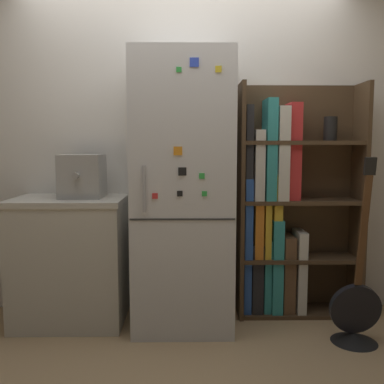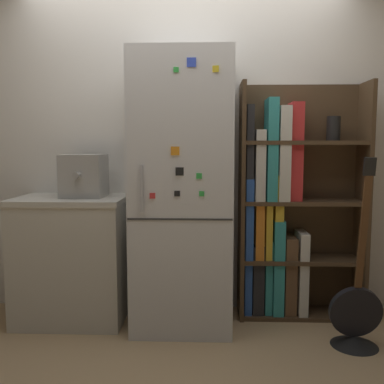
{
  "view_description": "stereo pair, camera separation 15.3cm",
  "coord_description": "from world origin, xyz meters",
  "px_view_note": "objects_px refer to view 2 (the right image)",
  "views": [
    {
      "loc": [
        0.02,
        -2.94,
        1.3
      ],
      "look_at": [
        0.07,
        0.15,
        0.97
      ],
      "focal_mm": 40.0,
      "sensor_mm": 36.0,
      "label": 1
    },
    {
      "loc": [
        0.18,
        -2.93,
        1.3
      ],
      "look_at": [
        0.07,
        0.15,
        0.97
      ],
      "focal_mm": 40.0,
      "sensor_mm": 36.0,
      "label": 2
    }
  ],
  "objects_px": {
    "espresso_machine": "(84,176)",
    "guitar": "(355,320)",
    "refrigerator": "(183,192)",
    "bookshelf": "(284,212)"
  },
  "relations": [
    {
      "from": "espresso_machine",
      "to": "guitar",
      "type": "height_order",
      "value": "espresso_machine"
    },
    {
      "from": "refrigerator",
      "to": "guitar",
      "type": "bearing_deg",
      "value": -16.6
    },
    {
      "from": "espresso_machine",
      "to": "refrigerator",
      "type": "bearing_deg",
      "value": -5.05
    },
    {
      "from": "refrigerator",
      "to": "espresso_machine",
      "type": "height_order",
      "value": "refrigerator"
    },
    {
      "from": "guitar",
      "to": "espresso_machine",
      "type": "bearing_deg",
      "value": 167.8
    },
    {
      "from": "bookshelf",
      "to": "espresso_machine",
      "type": "xyz_separation_m",
      "value": [
        -1.5,
        -0.13,
        0.28
      ]
    },
    {
      "from": "refrigerator",
      "to": "bookshelf",
      "type": "relative_size",
      "value": 1.1
    },
    {
      "from": "bookshelf",
      "to": "guitar",
      "type": "height_order",
      "value": "bookshelf"
    },
    {
      "from": "bookshelf",
      "to": "espresso_machine",
      "type": "bearing_deg",
      "value": -175.1
    },
    {
      "from": "espresso_machine",
      "to": "bookshelf",
      "type": "bearing_deg",
      "value": 4.9
    }
  ]
}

